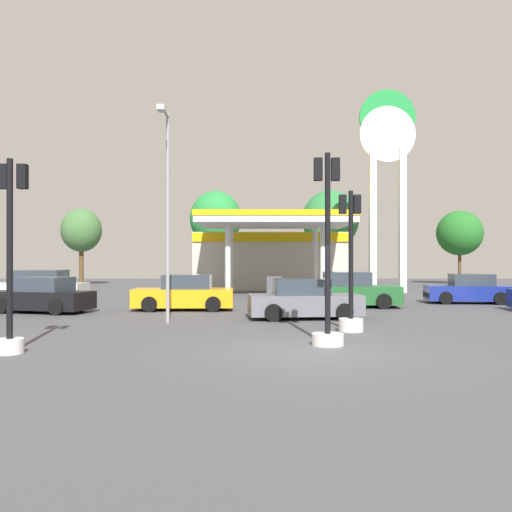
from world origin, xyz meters
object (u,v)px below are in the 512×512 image
object	(u,v)px
traffic_signal_1	(12,277)
tree_2	(331,220)
car_1	(470,290)
traffic_signal_0	(328,281)
station_pole_sign	(388,165)
corner_streetlamp	(168,197)
car_0	(185,294)
tree_0	(82,231)
tree_3	(461,233)
traffic_signal_2	(351,286)
car_4	(305,300)
tree_1	(216,219)
car_2	(43,296)
car_3	(40,288)
car_6	(350,291)

from	to	relation	value
traffic_signal_1	tree_2	world-z (taller)	tree_2
car_1	traffic_signal_0	distance (m)	15.14
station_pole_sign	corner_streetlamp	bearing A→B (deg)	-124.54
car_1	traffic_signal_1	bearing A→B (deg)	-139.22
car_0	tree_0	world-z (taller)	tree_0
tree_3	corner_streetlamp	world-z (taller)	corner_streetlamp
tree_3	corner_streetlamp	bearing A→B (deg)	-126.48
traffic_signal_0	traffic_signal_2	xyz separation A→B (m)	(1.03, 2.57, -0.26)
car_0	traffic_signal_0	bearing A→B (deg)	-62.28
car_4	tree_1	bearing A→B (deg)	101.58
station_pole_sign	traffic_signal_1	world-z (taller)	station_pole_sign
car_4	traffic_signal_2	xyz separation A→B (m)	(1.09, -3.35, 0.70)
car_0	car_2	distance (m)	5.64
traffic_signal_1	corner_streetlamp	world-z (taller)	corner_streetlamp
tree_0	tree_1	xyz separation A→B (m)	(10.63, 0.82, 1.00)
car_1	car_3	distance (m)	20.84
tree_0	tree_2	xyz separation A→B (m)	(19.84, -0.02, 0.87)
traffic_signal_2	tree_2	world-z (taller)	tree_2
corner_streetlamp	tree_2	bearing A→B (deg)	70.60
traffic_signal_0	tree_3	bearing A→B (deg)	64.23
station_pole_sign	tree_1	bearing A→B (deg)	140.18
car_6	tree_0	xyz separation A→B (m)	(-18.09, 19.00, 3.65)
car_3	car_4	distance (m)	14.14
car_2	tree_0	world-z (taller)	tree_0
car_4	corner_streetlamp	world-z (taller)	corner_streetlamp
station_pole_sign	car_3	size ratio (longest dim) A/B	2.85
traffic_signal_2	tree_0	xyz separation A→B (m)	(-16.74, 27.01, 3.01)
traffic_signal_1	corner_streetlamp	xyz separation A→B (m)	(2.67, 5.51, 2.45)
station_pole_sign	corner_streetlamp	size ratio (longest dim) A/B	1.83
traffic_signal_1	tree_1	xyz separation A→B (m)	(2.34, 31.57, 3.61)
traffic_signal_0	tree_2	world-z (taller)	tree_2
car_0	tree_1	xyz separation A→B (m)	(-0.27, 21.26, 4.69)
car_3	car_4	size ratio (longest dim) A/B	1.08
traffic_signal_2	corner_streetlamp	world-z (taller)	corner_streetlamp
traffic_signal_1	car_3	bearing A→B (deg)	109.46
tree_0	tree_1	size ratio (longest dim) A/B	0.80
car_1	traffic_signal_2	size ratio (longest dim) A/B	0.99
car_0	tree_2	world-z (taller)	tree_2
tree_2	car_3	bearing A→B (deg)	-134.69
car_0	traffic_signal_1	distance (m)	10.69
station_pole_sign	traffic_signal_1	bearing A→B (deg)	-122.50
car_3	tree_3	distance (m)	33.02
tree_0	tree_3	xyz separation A→B (m)	(30.69, 1.44, -0.14)
car_4	traffic_signal_0	xyz separation A→B (m)	(0.06, -5.92, 0.96)
traffic_signal_0	tree_0	bearing A→B (deg)	117.97
tree_1	car_0	bearing A→B (deg)	-89.26
car_2	traffic_signal_2	distance (m)	12.68
car_1	car_6	world-z (taller)	car_6
car_6	corner_streetlamp	bearing A→B (deg)	-138.81
traffic_signal_1	traffic_signal_2	size ratio (longest dim) A/B	1.06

